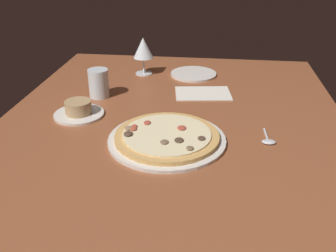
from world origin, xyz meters
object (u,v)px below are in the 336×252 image
at_px(water_glass, 99,85).
at_px(spoon, 268,140).
at_px(pizza_main, 166,137).
at_px(wine_glass_far, 143,49).
at_px(paper_menu, 203,93).
at_px(ramekin_on_saucer, 79,110).
at_px(side_plate, 194,74).

distance_m(water_glass, spoon, 0.63).
xyz_separation_m(pizza_main, water_glass, (0.30, 0.28, 0.03)).
bearing_deg(wine_glass_far, spoon, -139.53).
relative_size(pizza_main, spoon, 3.47).
xyz_separation_m(pizza_main, wine_glass_far, (0.57, 0.17, 0.09)).
distance_m(water_glass, paper_menu, 0.38).
bearing_deg(ramekin_on_saucer, paper_menu, -58.91).
bearing_deg(paper_menu, side_plate, 5.25).
height_order(side_plate, paper_menu, side_plate).
height_order(side_plate, spoon, spoon).
xyz_separation_m(ramekin_on_saucer, spoon, (-0.10, -0.59, -0.01)).
xyz_separation_m(wine_glass_far, side_plate, (0.01, -0.21, -0.10)).
xyz_separation_m(ramekin_on_saucer, paper_menu, (0.24, -0.39, -0.02)).
height_order(ramekin_on_saucer, paper_menu, ramekin_on_saucer).
bearing_deg(paper_menu, water_glass, 93.08).
relative_size(water_glass, spoon, 1.05).
bearing_deg(spoon, ramekin_on_saucer, 80.18).
relative_size(water_glass, paper_menu, 0.51).
height_order(ramekin_on_saucer, water_glass, water_glass).
height_order(wine_glass_far, side_plate, wine_glass_far).
xyz_separation_m(wine_glass_far, water_glass, (-0.27, 0.11, -0.06)).
distance_m(pizza_main, side_plate, 0.58).
distance_m(wine_glass_far, paper_menu, 0.34).
bearing_deg(spoon, paper_menu, 30.35).
bearing_deg(ramekin_on_saucer, side_plate, -38.04).
bearing_deg(paper_menu, ramekin_on_saucer, 113.21).
xyz_separation_m(ramekin_on_saucer, side_plate, (0.44, -0.34, -0.01)).
relative_size(pizza_main, ramekin_on_saucer, 2.08).
height_order(pizza_main, ramekin_on_saucer, ramekin_on_saucer).
bearing_deg(pizza_main, water_glass, 43.03).
distance_m(paper_menu, spoon, 0.39).
xyz_separation_m(side_plate, paper_menu, (-0.20, -0.05, -0.00)).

